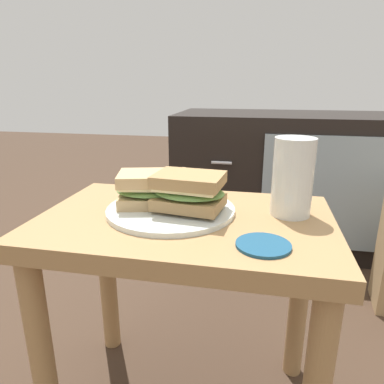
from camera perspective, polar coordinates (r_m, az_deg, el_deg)
name	(u,v)px	position (r m, az deg, el deg)	size (l,w,h in m)	color
side_table	(185,259)	(0.71, -1.09, -10.82)	(0.56, 0.36, 0.46)	#A37A4C
tv_cabinet	(286,180)	(1.62, 15.11, 1.94)	(0.96, 0.46, 0.58)	black
plate	(171,210)	(0.69, -3.46, -2.88)	(0.25, 0.25, 0.01)	silver
sandwich_front	(153,189)	(0.70, -6.39, 0.52)	(0.16, 0.13, 0.07)	tan
sandwich_back	(189,191)	(0.66, -0.49, 0.19)	(0.15, 0.12, 0.07)	#9E7A4C
beer_glass	(293,179)	(0.69, 16.08, 2.07)	(0.08, 0.08, 0.15)	silver
coaster	(263,245)	(0.56, 11.56, -8.48)	(0.09, 0.09, 0.01)	navy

